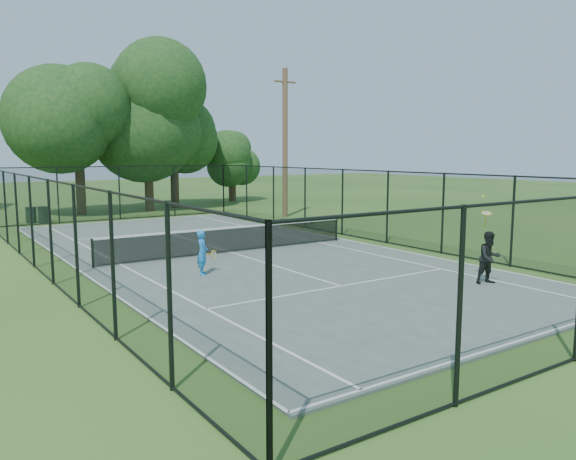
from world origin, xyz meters
TOP-DOWN VIEW (x-y plane):
  - ground at (0.00, 0.00)m, footprint 120.00×120.00m
  - tennis_court at (0.00, 0.00)m, footprint 11.00×24.00m
  - tennis_net at (0.00, 0.00)m, footprint 10.08×0.08m
  - fence at (0.00, 0.00)m, footprint 13.10×26.10m
  - tree_near_left at (-1.11, 16.95)m, footprint 6.43×6.43m
  - tree_near_mid at (3.04, 16.61)m, footprint 7.26×7.26m
  - tree_near_right at (5.22, 17.64)m, footprint 5.40×5.40m
  - tree_far_right at (11.01, 20.18)m, footprint 3.80×3.80m
  - trash_bin_left at (-4.41, 14.19)m, footprint 0.58×0.58m
  - trash_bin_right at (-3.86, 13.94)m, footprint 0.58×0.58m
  - utility_pole at (8.44, 9.00)m, footprint 1.40×0.30m
  - player_blue at (-2.52, -2.90)m, footprint 0.85×0.59m
  - player_black at (3.65, -8.48)m, footprint 0.95×1.07m

SIDE VIEW (x-z plane):
  - ground at x=0.00m, z-range 0.00..0.00m
  - tennis_court at x=0.00m, z-range 0.00..0.06m
  - trash_bin_left at x=-4.41m, z-range 0.01..0.86m
  - trash_bin_right at x=-3.86m, z-range 0.01..0.87m
  - tennis_net at x=0.00m, z-range 0.10..1.05m
  - player_blue at x=-2.52m, z-range 0.06..1.42m
  - player_black at x=3.65m, z-range -0.41..2.03m
  - fence at x=0.00m, z-range 0.00..3.00m
  - tree_far_right at x=11.01m, z-range 0.59..5.61m
  - utility_pole at x=8.44m, z-range 0.06..8.52m
  - tree_near_right at x=5.22m, z-range 1.00..8.45m
  - tree_near_left at x=-1.11m, z-range 0.96..9.35m
  - tree_near_mid at x=3.04m, z-range 1.10..10.60m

